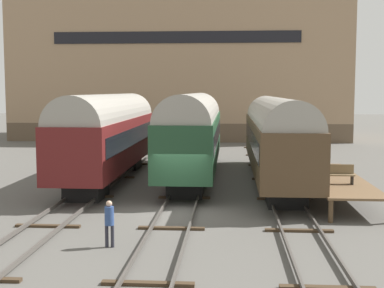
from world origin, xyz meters
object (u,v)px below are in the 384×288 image
(person_worker, at_px, (109,219))
(train_car_green, at_px, (193,130))
(train_car_brown, at_px, (276,134))
(bench, at_px, (339,174))
(train_car_maroon, at_px, (109,132))

(person_worker, bearing_deg, train_car_green, 82.88)
(train_car_brown, xyz_separation_m, bench, (2.42, -6.06, -1.33))
(train_car_green, bearing_deg, train_car_maroon, -161.94)
(train_car_maroon, distance_m, train_car_brown, 9.82)
(train_car_green, height_order, train_car_brown, train_car_green)
(train_car_green, height_order, bench, train_car_green)
(bench, bearing_deg, train_car_brown, 111.78)
(train_car_brown, relative_size, bench, 13.28)
(train_car_maroon, distance_m, person_worker, 13.84)
(train_car_brown, distance_m, person_worker, 15.13)
(train_car_green, relative_size, person_worker, 10.61)
(train_car_brown, height_order, person_worker, train_car_brown)
(train_car_brown, bearing_deg, bench, -68.22)
(train_car_green, distance_m, bench, 10.68)
(train_car_maroon, height_order, bench, train_car_maroon)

